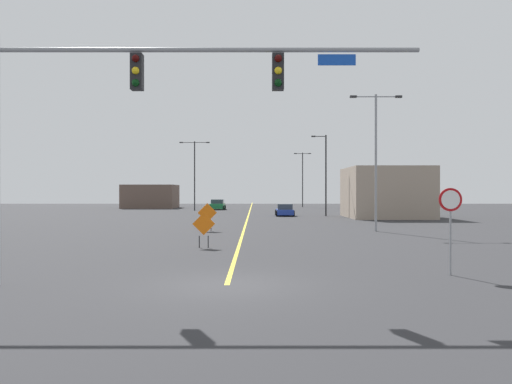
{
  "coord_description": "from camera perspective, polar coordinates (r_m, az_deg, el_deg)",
  "views": [
    {
      "loc": [
        0.85,
        -14.07,
        2.75
      ],
      "look_at": [
        0.72,
        22.35,
        2.66
      ],
      "focal_mm": 34.0,
      "sensor_mm": 36.0,
      "label": 1
    }
  ],
  "objects": [
    {
      "name": "construction_sign_median_far",
      "position": [
        23.54,
        -5.97,
        -3.97
      ],
      "size": [
        1.1,
        0.07,
        1.7
      ],
      "color": "orange",
      "rests_on": "ground"
    },
    {
      "name": "traffic_signal_assembly",
      "position": [
        14.75,
        -13.86,
        10.9
      ],
      "size": [
        12.4,
        0.44,
        7.35
      ],
      "color": "gray",
      "rests_on": "ground"
    },
    {
      "name": "roadside_building_east",
      "position": [
        51.72,
        15.22,
        -0.06
      ],
      "size": [
        7.92,
        8.64,
        5.16
      ],
      "color": "gray",
      "rests_on": "ground"
    },
    {
      "name": "street_lamp_far_right",
      "position": [
        67.95,
        -7.03,
        2.58
      ],
      "size": [
        4.19,
        0.24,
        9.63
      ],
      "color": "black",
      "rests_on": "ground"
    },
    {
      "name": "ground",
      "position": [
        14.36,
        -3.26,
        -10.89
      ],
      "size": [
        178.24,
        178.24,
        0.0
      ],
      "primitive_type": "plane",
      "color": "#2D2D30"
    },
    {
      "name": "street_lamp_mid_left",
      "position": [
        53.43,
        8.32,
        2.37
      ],
      "size": [
        1.67,
        0.24,
        8.85
      ],
      "color": "black",
      "rests_on": "ground"
    },
    {
      "name": "street_lamp_far_left",
      "position": [
        33.92,
        14.12,
        4.64
      ],
      "size": [
        3.52,
        0.24,
        9.29
      ],
      "color": "gray",
      "rests_on": "ground"
    },
    {
      "name": "construction_sign_median_near",
      "position": [
        33.12,
        -5.55,
        -2.57
      ],
      "size": [
        1.29,
        0.32,
        1.91
      ],
      "color": "orange",
      "rests_on": "ground"
    },
    {
      "name": "street_lamp_near_left",
      "position": [
        81.91,
        5.7,
        1.92
      ],
      "size": [
        2.87,
        0.24,
        9.18
      ],
      "color": "black",
      "rests_on": "ground"
    },
    {
      "name": "roadside_building_west",
      "position": [
        79.46,
        -12.08,
        -0.51
      ],
      "size": [
        8.09,
        7.23,
        3.72
      ],
      "color": "brown",
      "rests_on": "ground"
    },
    {
      "name": "car_blue_mid",
      "position": [
        53.29,
        3.58,
        -2.15
      ],
      "size": [
        2.01,
        3.92,
        1.32
      ],
      "color": "#1E389E",
      "rests_on": "ground"
    },
    {
      "name": "stop_sign",
      "position": [
        16.99,
        22.1,
        -2.4
      ],
      "size": [
        0.76,
        0.07,
        2.84
      ],
      "color": "gray",
      "rests_on": "ground"
    },
    {
      "name": "car_green_far",
      "position": [
        70.96,
        -4.35,
        -1.52
      ],
      "size": [
        2.25,
        3.92,
        1.49
      ],
      "color": "#196B38",
      "rests_on": "ground"
    },
    {
      "name": "road_centre_stripe",
      "position": [
        63.65,
        -0.56,
        -2.33
      ],
      "size": [
        0.16,
        99.02,
        0.01
      ],
      "color": "yellow",
      "rests_on": "ground"
    }
  ]
}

